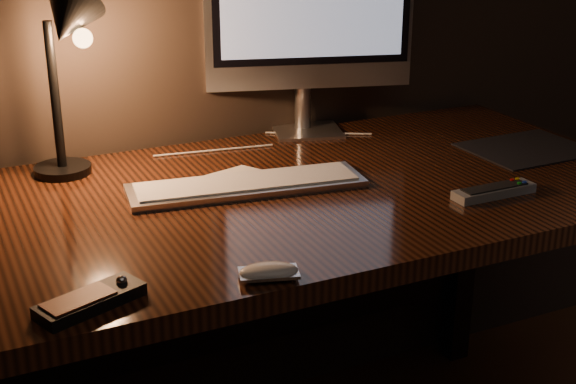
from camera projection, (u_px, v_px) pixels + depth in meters
name	position (u px, v px, depth m)	size (l,w,h in m)	color
desk	(251.00, 240.00, 1.66)	(1.60, 0.75, 0.75)	#3D1C0E
monitor	(310.00, 6.00, 1.83)	(0.47, 0.18, 0.51)	silver
keyboard	(247.00, 185.00, 1.57)	(0.47, 0.13, 0.02)	silver
mousepad	(527.00, 149.00, 1.81)	(0.26, 0.21, 0.00)	black
mouse	(269.00, 274.00, 1.21)	(0.09, 0.05, 0.02)	white
media_remote	(90.00, 300.00, 1.13)	(0.17, 0.11, 0.03)	black
tv_remote	(494.00, 191.00, 1.54)	(0.17, 0.04, 0.02)	gray
papers	(236.00, 177.00, 1.63)	(0.13, 0.09, 0.01)	white
desk_lamp	(67.00, 48.00, 1.55)	(0.20, 0.21, 0.39)	black
cable	(270.00, 143.00, 1.85)	(0.00, 0.00, 0.53)	white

